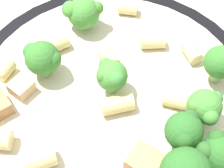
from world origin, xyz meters
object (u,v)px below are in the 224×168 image
Objects in this scene: rigatoni_2 at (128,8)px; rigatoni_8 at (192,52)px; rigatoni_6 at (153,42)px; broccoli_floret_4 at (218,152)px; rigatoni_3 at (117,104)px; pasta_bowl at (112,100)px; rigatoni_1 at (57,44)px; broccoli_floret_0 at (42,58)px; chicken_chunk_1 at (144,164)px; rigatoni_9 at (39,160)px; rigatoni_5 at (5,70)px; rigatoni_7 at (109,58)px; chicken_chunk_2 at (22,87)px; broccoli_floret_6 at (110,75)px; rigatoni_4 at (177,101)px; broccoli_floret_5 at (223,62)px; broccoli_floret_7 at (81,12)px; broccoli_floret_1 at (184,131)px; broccoli_floret_3 at (205,107)px.

rigatoni_2 and rigatoni_8 have the same top height.
broccoli_floret_4 is at bearing 81.56° from rigatoni_6.
rigatoni_3 is 0.10m from rigatoni_8.
pasta_bowl is 9.71× the size of rigatoni_3.
rigatoni_1 reaches higher than rigatoni_8.
rigatoni_8 is (-0.14, 0.05, -0.02)m from broccoli_floret_0.
broccoli_floret_4 is 1.41× the size of chicken_chunk_1.
rigatoni_5 is at bearing -91.68° from rigatoni_9.
rigatoni_7 and chicken_chunk_2 have the same top height.
rigatoni_8 is 0.17m from chicken_chunk_2.
broccoli_floret_0 is 1.46× the size of rigatoni_9.
broccoli_floret_6 reaches higher than rigatoni_6.
rigatoni_4 is 0.17m from rigatoni_5.
rigatoni_9 is (0.04, 0.09, -0.01)m from broccoli_floret_0.
rigatoni_5 is (0.08, -0.06, 0.02)m from pasta_bowl.
rigatoni_7 is at bearing -144.35° from rigatoni_9.
rigatoni_6 is 1.20× the size of rigatoni_7.
rigatoni_1 is 0.14m from rigatoni_8.
broccoli_floret_4 is 0.18m from chicken_chunk_2.
pasta_bowl is at bearing 25.85° from rigatoni_6.
rigatoni_9 is 1.38× the size of chicken_chunk_2.
rigatoni_1 is at bearing -145.22° from chicken_chunk_2.
broccoli_floret_5 is 0.19m from chicken_chunk_2.
rigatoni_6 and rigatoni_8 have the same top height.
broccoli_floret_0 is 0.18m from broccoli_floret_4.
rigatoni_1 is (0.04, 0.02, -0.01)m from broccoli_floret_7.
rigatoni_6 is 1.26× the size of chicken_chunk_2.
chicken_chunk_2 is at bearing -97.87° from rigatoni_9.
broccoli_floret_4 is 1.32× the size of rigatoni_9.
broccoli_floret_4 is 1.82× the size of chicken_chunk_2.
rigatoni_6 reaches higher than rigatoni_7.
broccoli_floret_0 is at bearing -57.67° from rigatoni_3.
broccoli_floret_7 is 0.06m from rigatoni_7.
broccoli_floret_0 is at bearing -29.45° from broccoli_floret_5.
pasta_bowl is 0.09m from chicken_chunk_2.
broccoli_floret_5 is at bearing 160.35° from pasta_bowl.
rigatoni_3 reaches higher than pasta_bowl.
broccoli_floret_1 is 2.10× the size of rigatoni_5.
rigatoni_4 is 1.27× the size of rigatoni_7.
rigatoni_7 is (-0.01, -0.03, -0.02)m from broccoli_floret_6.
broccoli_floret_4 is at bearing 86.67° from rigatoni_4.
broccoli_floret_4 reaches higher than rigatoni_9.
broccoli_floret_3 is 1.94× the size of rigatoni_2.
rigatoni_9 is 1.07× the size of chicken_chunk_1.
broccoli_floret_1 reaches higher than rigatoni_8.
broccoli_floret_6 is at bearing -67.66° from broccoli_floret_4.
rigatoni_4 is at bearing 179.06° from rigatoni_9.
rigatoni_2 is (-0.11, -0.04, -0.02)m from broccoli_floret_0.
rigatoni_7 is 0.09m from chicken_chunk_2.
rigatoni_6 is (-0.09, 0.04, -0.00)m from rigatoni_1.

